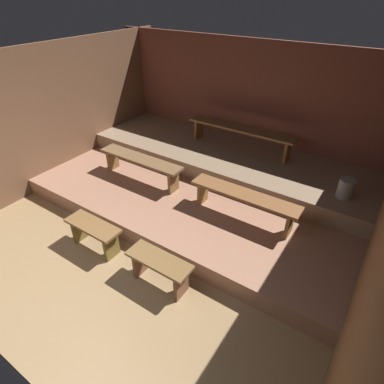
# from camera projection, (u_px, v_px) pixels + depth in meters

# --- Properties ---
(ground) EXTENTS (6.18, 5.68, 0.08)m
(ground) POSITION_uv_depth(u_px,v_px,m) (176.00, 223.00, 5.24)
(ground) COLOR #967650
(wall_back) EXTENTS (6.18, 0.06, 2.45)m
(wall_back) POSITION_uv_depth(u_px,v_px,m) (249.00, 106.00, 6.24)
(wall_back) COLOR brown
(wall_back) RESTS_ON ground
(wall_left) EXTENTS (0.06, 5.68, 2.45)m
(wall_left) POSITION_uv_depth(u_px,v_px,m) (54.00, 116.00, 5.80)
(wall_left) COLOR brown
(wall_left) RESTS_ON ground
(platform_lower) EXTENTS (5.38, 3.26, 0.29)m
(platform_lower) POSITION_uv_depth(u_px,v_px,m) (202.00, 191.00, 5.69)
(platform_lower) COLOR #A27158
(platform_lower) RESTS_ON ground
(platform_middle) EXTENTS (5.38, 1.60, 0.29)m
(platform_middle) POSITION_uv_depth(u_px,v_px,m) (226.00, 159.00, 6.11)
(platform_middle) COLOR #8F7559
(platform_middle) RESTS_ON platform_lower
(bench_floor_left) EXTENTS (0.87, 0.31, 0.43)m
(bench_floor_left) POSITION_uv_depth(u_px,v_px,m) (94.00, 231.00, 4.53)
(bench_floor_left) COLOR brown
(bench_floor_left) RESTS_ON ground
(bench_floor_right) EXTENTS (0.87, 0.31, 0.43)m
(bench_floor_right) POSITION_uv_depth(u_px,v_px,m) (159.00, 266.00, 3.97)
(bench_floor_right) COLOR brown
(bench_floor_right) RESTS_ON ground
(bench_lower_left) EXTENTS (1.66, 0.31, 0.43)m
(bench_lower_left) POSITION_uv_depth(u_px,v_px,m) (141.00, 162.00, 5.57)
(bench_lower_left) COLOR brown
(bench_lower_left) RESTS_ON platform_lower
(bench_lower_right) EXTENTS (1.66, 0.31, 0.43)m
(bench_lower_right) POSITION_uv_depth(u_px,v_px,m) (244.00, 199.00, 4.64)
(bench_lower_right) COLOR brown
(bench_lower_right) RESTS_ON platform_lower
(bench_middle_center) EXTENTS (2.10, 0.31, 0.43)m
(bench_middle_center) POSITION_uv_depth(u_px,v_px,m) (240.00, 132.00, 5.95)
(bench_middle_center) COLOR brown
(bench_middle_center) RESTS_ON platform_middle
(pail_middle) EXTENTS (0.23, 0.23, 0.30)m
(pail_middle) POSITION_uv_depth(u_px,v_px,m) (346.00, 188.00, 4.70)
(pail_middle) COLOR gray
(pail_middle) RESTS_ON platform_middle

